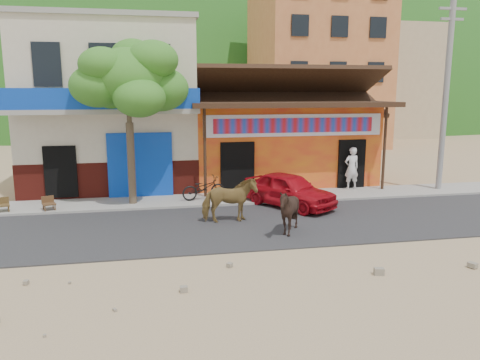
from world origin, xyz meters
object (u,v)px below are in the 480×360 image
object	(u,v)px
cafe_chair_right	(48,198)
tree	(129,123)
cow_tan	(229,200)
utility_pole	(446,94)
scooter	(204,188)
pedestrian	(352,168)
cow_dark	(289,211)
red_car	(289,190)
cafe_chair_left	(2,199)

from	to	relation	value
cafe_chair_right	tree	bearing A→B (deg)	-11.81
tree	cow_tan	bearing A→B (deg)	-42.87
utility_pole	scooter	xyz separation A→B (m)	(-10.12, -0.11, -3.55)
pedestrian	cafe_chair_right	xyz separation A→B (m)	(-11.97, -1.39, -0.45)
cow_dark	scooter	size ratio (longest dim) A/B	0.82
red_car	cafe_chair_left	size ratio (longest dim) A/B	4.15
tree	cafe_chair_right	xyz separation A→B (m)	(-2.87, -0.49, -2.55)
scooter	cafe_chair_left	distance (m)	7.09
utility_pole	cow_dark	bearing A→B (deg)	-149.73
pedestrian	cafe_chair_right	bearing A→B (deg)	1.50
utility_pole	cow_tan	distance (m)	10.67
cow_dark	cafe_chair_right	world-z (taller)	cow_dark
tree	scooter	xyz separation A→B (m)	(2.68, 0.09, -2.55)
red_car	cafe_chair_left	distance (m)	10.11
cow_dark	red_car	xyz separation A→B (m)	(0.99, 3.26, -0.08)
tree	red_car	distance (m)	6.31
cafe_chair_left	cafe_chair_right	bearing A→B (deg)	-20.89
pedestrian	tree	bearing A→B (deg)	0.51
tree	cafe_chair_right	bearing A→B (deg)	-170.22
cafe_chair_left	red_car	bearing A→B (deg)	-22.46
cafe_chair_left	tree	bearing A→B (deg)	-12.24
cow_dark	cafe_chair_right	size ratio (longest dim) A/B	1.58
utility_pole	cow_dark	size ratio (longest dim) A/B	5.65
cow_tan	pedestrian	xyz separation A→B (m)	(5.94, 3.83, 0.24)
cow_dark	cafe_chair_left	xyz separation A→B (m)	(-9.08, 4.14, -0.18)
red_car	cafe_chair_left	xyz separation A→B (m)	(-10.07, 0.88, -0.10)
red_car	cafe_chair_left	world-z (taller)	red_car
tree	red_car	bearing A→B (deg)	-12.73
tree	pedestrian	world-z (taller)	tree
cow_tan	cafe_chair_left	xyz separation A→B (m)	(-7.56, 2.53, -0.21)
red_car	cafe_chair_right	xyz separation A→B (m)	(-8.54, 0.79, -0.10)
cow_dark	red_car	distance (m)	3.41
pedestrian	scooter	bearing A→B (deg)	2.03
utility_pole	scooter	world-z (taller)	utility_pole
utility_pole	cafe_chair_right	distance (m)	16.08
cow_tan	pedestrian	world-z (taller)	pedestrian
cow_dark	red_car	world-z (taller)	cow_dark
tree	scooter	bearing A→B (deg)	1.97
tree	utility_pole	world-z (taller)	utility_pole
pedestrian	cow_tan	bearing A→B (deg)	27.71
cow_tan	pedestrian	distance (m)	7.07
tree	cow_dark	world-z (taller)	tree
cafe_chair_left	cow_dark	bearing A→B (deg)	-41.98
tree	cafe_chair_right	size ratio (longest dim) A/B	6.72
cow_dark	scooter	distance (m)	5.05
utility_pole	cow_dark	distance (m)	9.99
utility_pole	cow_tan	bearing A→B (deg)	-161.98
cow_tan	cow_dark	xyz separation A→B (m)	(1.52, -1.61, -0.03)
scooter	cafe_chair_left	size ratio (longest dim) A/B	1.92
cow_dark	red_car	size ratio (longest dim) A/B	0.38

